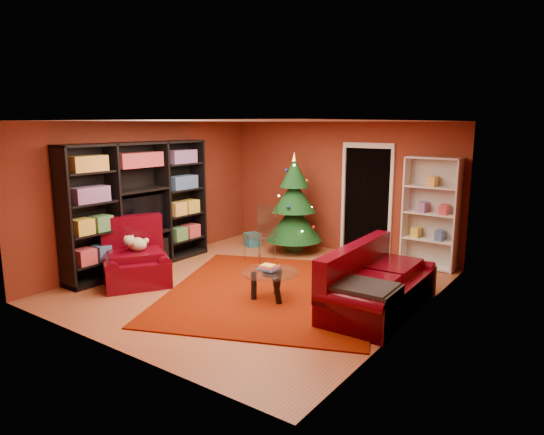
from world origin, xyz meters
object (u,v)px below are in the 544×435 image
Objects in this scene: white_bookshelf at (430,214)px; acrylic_chair at (259,236)px; gift_box_green at (294,244)px; rug at (272,291)px; media_unit at (139,206)px; coffee_table at (270,285)px; armchair at (136,258)px; gift_box_teal at (252,239)px; gift_box_red at (300,243)px; christmas_tree at (294,204)px; sofa at (380,279)px; dog at (138,244)px.

acrylic_chair is at bearing -150.93° from white_bookshelf.
gift_box_green is 0.13× the size of white_bookshelf.
white_bookshelf is (1.54, 2.68, 0.98)m from rug.
rug is 1.23× the size of media_unit.
gift_box_green is at bearing 115.79° from coffee_table.
coffee_table is (2.21, 0.65, -0.20)m from armchair.
armchair is at bearing -90.63° from gift_box_teal.
armchair is (-0.94, -3.50, 0.32)m from gift_box_red.
gift_box_teal is at bearing -171.91° from christmas_tree.
gift_box_red is (-1.09, 2.55, 0.10)m from rug.
rug is at bearing -66.83° from gift_box_red.
christmas_tree reaches higher than gift_box_red.
sofa is (3.65, -1.81, 0.32)m from gift_box_teal.
armchair is at bearing -45.34° from media_unit.
rug is 12.68× the size of gift_box_teal.
coffee_table is (1.21, -2.51, -0.76)m from christmas_tree.
dog reaches higher than gift_box_red.
rug is 0.41m from coffee_table.
acrylic_chair is (1.44, 1.61, -0.65)m from media_unit.
white_bookshelf is at bearing -12.13° from armchair.
coffee_table is at bearing -42.97° from dog.
dog reaches higher than gift_box_teal.
gift_box_green is (0.92, 0.23, -0.01)m from gift_box_teal.
media_unit is 2.68m from gift_box_teal.
acrylic_chair is (0.83, 2.23, 0.05)m from armchair.
acrylic_chair is (-0.17, -0.93, -0.51)m from christmas_tree.
dog is 2.33m from coffee_table.
white_bookshelf is 5.11× the size of dog.
armchair is (-0.95, -3.26, 0.30)m from gift_box_green.
white_bookshelf is at bearing -12.80° from dog.
white_bookshelf reaches higher than acrylic_chair.
acrylic_chair reaches higher than coffee_table.
armchair reaches higher than gift_box_green.
coffee_table reaches higher than rug.
gift_box_green is 3.43m from sofa.
gift_box_red is at bearing -175.15° from white_bookshelf.
sofa is at bearing 8.13° from media_unit.
white_bookshelf reaches higher than coffee_table.
coffee_table is (-1.48, -0.57, -0.23)m from sofa.
dog is (-0.96, -3.19, 0.51)m from gift_box_green.
white_bookshelf is at bearing 36.04° from media_unit.
gift_box_red is 3.64m from armchair.
armchair reaches higher than gift_box_red.
media_unit is at bearing 96.40° from sofa.
rug is at bearing 120.76° from coffee_table.
acrylic_chair is at bearing 48.48° from media_unit.
media_unit is at bearing 79.38° from dog.
sofa is at bearing -39.73° from gift_box_red.
gift_box_teal is at bearing -168.29° from white_bookshelf.
rug is 1.69× the size of sofa.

